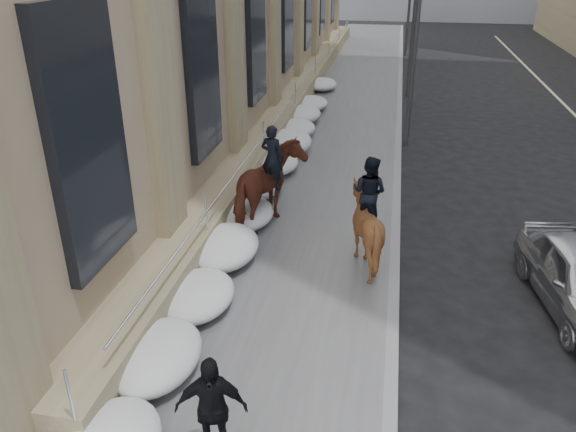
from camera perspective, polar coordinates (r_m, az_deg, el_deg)
name	(u,v)px	position (r m, az deg, el deg)	size (l,w,h in m)	color
ground	(238,387)	(10.27, -5.10, -16.89)	(140.00, 140.00, 0.00)	black
sidewalk	(317,176)	(18.69, 2.97, 4.10)	(5.00, 80.00, 0.12)	#4A4A4C
curb	(397,181)	(18.56, 11.02, 3.49)	(0.24, 80.00, 0.12)	slate
streetlight_mid	(413,20)	(21.37, 12.55, 18.83)	(1.71, 0.24, 8.00)	#2D2D30
traffic_signal	(395,13)	(29.38, 10.85, 19.58)	(4.10, 0.22, 6.00)	#2D2D30
snow_bank	(262,183)	(17.05, -2.62, 3.41)	(1.70, 18.10, 0.76)	silver
mounted_horse_left	(269,186)	(14.76, -1.97, 3.09)	(1.82, 2.80, 2.75)	#4C2216
mounted_horse_right	(365,222)	(13.10, 7.86, -0.57)	(2.05, 2.15, 2.60)	#502E16
pedestrian	(211,409)	(8.49, -7.81, -18.85)	(1.04, 0.43, 1.78)	black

